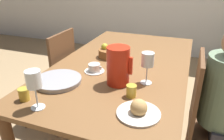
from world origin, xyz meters
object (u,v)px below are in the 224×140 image
wine_glass_juice (34,81)px  fruit_bowl (109,52)px  bread_plate (139,110)px  wine_glass_water (148,61)px  chair_person_side (209,122)px  serving_tray (58,81)px  teacup_near_person (94,68)px  jam_jar_amber (24,94)px  red_pitcher (118,66)px  chair_opposite (55,80)px  jam_jar_red (131,90)px

wine_glass_juice → fruit_bowl: (0.09, 0.84, -0.12)m
wine_glass_juice → bread_plate: size_ratio=0.96×
wine_glass_water → bread_plate: bearing=-84.0°
chair_person_side → serving_tray: size_ratio=3.14×
wine_glass_juice → teacup_near_person: bearing=80.0°
serving_tray → wine_glass_juice: bearing=-78.4°
serving_tray → jam_jar_amber: size_ratio=4.16×
red_pitcher → teacup_near_person: red_pitcher is taller
serving_tray → jam_jar_amber: bearing=-103.8°
jam_jar_amber → fruit_bowl: bearing=75.4°
teacup_near_person → fruit_bowl: 0.31m
teacup_near_person → jam_jar_amber: 0.53m
chair_opposite → teacup_near_person: (0.53, -0.23, 0.30)m
red_pitcher → fruit_bowl: bearing=117.6°
red_pitcher → wine_glass_juice: bearing=-127.0°
jam_jar_red → jam_jar_amber: bearing=-156.1°
wine_glass_water → chair_person_side: bearing=12.8°
bread_plate → serving_tray: bearing=164.9°
chair_opposite → jam_jar_red: bearing=-118.2°
wine_glass_juice → fruit_bowl: 0.85m
fruit_bowl → jam_jar_amber: bearing=-104.6°
bread_plate → fruit_bowl: (-0.43, 0.71, 0.02)m
jam_jar_amber → chair_opposite: bearing=113.9°
serving_tray → jam_jar_amber: 0.26m
fruit_bowl → wine_glass_water: bearing=-42.2°
chair_opposite → teacup_near_person: chair_opposite is taller
red_pitcher → bread_plate: (0.21, -0.28, -0.10)m
jam_jar_red → teacup_near_person: bearing=145.1°
wine_glass_water → teacup_near_person: bearing=173.5°
wine_glass_water → serving_tray: (-0.54, -0.20, -0.14)m
wine_glass_juice → chair_person_side: bearing=32.3°
bread_plate → jam_jar_amber: bearing=-171.9°
jam_jar_amber → fruit_bowl: (0.21, 0.80, 0.00)m
bread_plate → jam_jar_red: (-0.08, 0.16, 0.02)m
jam_jar_amber → fruit_bowl: 0.83m
teacup_near_person → fruit_bowl: size_ratio=0.80×
chair_person_side → wine_glass_water: size_ratio=4.54×
chair_person_side → serving_tray: 1.06m
chair_opposite → wine_glass_water: 1.05m
wine_glass_water → jam_jar_amber: size_ratio=2.88×
wine_glass_water → red_pitcher: bearing=-158.4°
chair_opposite → wine_glass_juice: 0.98m
chair_person_side → red_pitcher: size_ratio=3.85×
wine_glass_water → jam_jar_amber: (-0.61, -0.44, -0.12)m
chair_person_side → red_pitcher: 0.75m
jam_jar_amber → teacup_near_person: bearing=66.4°
chair_person_side → serving_tray: (-0.98, -0.30, 0.29)m
jam_jar_amber → jam_jar_red: same height
teacup_near_person → serving_tray: bearing=-122.4°
teacup_near_person → red_pitcher: bearing=-27.1°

